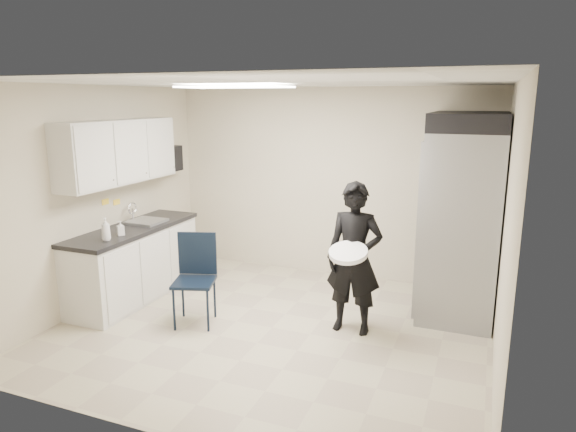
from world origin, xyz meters
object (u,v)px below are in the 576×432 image
at_px(lower_counter, 135,264).
at_px(man_tuxedo, 354,258).
at_px(commercial_fridge, 462,223).
at_px(folding_chair, 194,282).

height_order(lower_counter, man_tuxedo, man_tuxedo).
distance_m(lower_counter, man_tuxedo, 2.80).
xyz_separation_m(lower_counter, man_tuxedo, (2.78, 0.07, 0.38)).
bearing_deg(lower_counter, commercial_fridge, 15.88).
bearing_deg(folding_chair, commercial_fridge, 11.09).
relative_size(lower_counter, commercial_fridge, 0.90).
distance_m(lower_counter, commercial_fridge, 3.98).
distance_m(commercial_fridge, folding_chair, 3.11).
distance_m(folding_chair, man_tuxedo, 1.76).
height_order(commercial_fridge, man_tuxedo, commercial_fridge).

